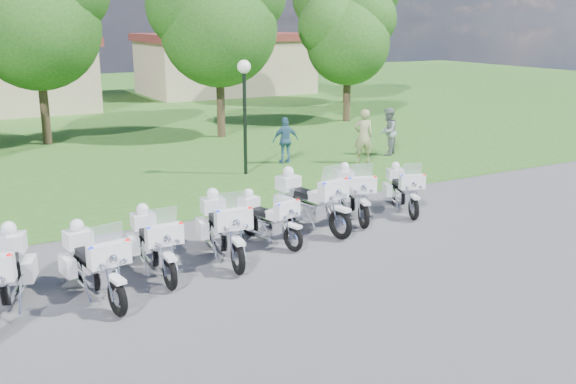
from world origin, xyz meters
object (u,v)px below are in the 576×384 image
motorcycle_0 (3,273)px  bystander_b (388,132)px  motorcycle_7 (403,188)px  lamp_post (244,88)px  motorcycle_6 (352,192)px  motorcycle_3 (223,227)px  motorcycle_2 (154,242)px  motorcycle_4 (267,218)px  bystander_a (363,136)px  motorcycle_5 (309,200)px  motorcycle_1 (94,263)px  bystander_c (286,140)px

motorcycle_0 → bystander_b: bearing=-134.7°
motorcycle_7 → bystander_b: 7.39m
lamp_post → motorcycle_7: bearing=-71.6°
motorcycle_6 → motorcycle_7: 1.56m
motorcycle_3 → motorcycle_7: motorcycle_3 is taller
motorcycle_2 → motorcycle_4: size_ratio=1.14×
motorcycle_0 → bystander_a: 14.45m
motorcycle_0 → motorcycle_6: bearing=-151.5°
motorcycle_4 → motorcycle_6: bearing=178.9°
motorcycle_5 → motorcycle_1: bearing=4.7°
bystander_a → bystander_c: size_ratio=1.17×
motorcycle_1 → bystander_a: 13.19m
motorcycle_1 → motorcycle_5: size_ratio=0.94×
bystander_b → motorcycle_5: bearing=2.7°
motorcycle_2 → motorcycle_6: bearing=-167.0°
motorcycle_5 → bystander_b: 9.50m
motorcycle_1 → motorcycle_7: bearing=-177.4°
motorcycle_4 → bystander_a: 9.08m
motorcycle_7 → bystander_c: 6.71m
motorcycle_2 → bystander_c: size_ratio=1.41×
motorcycle_5 → lamp_post: 6.44m
motorcycle_3 → lamp_post: size_ratio=0.66×
motorcycle_1 → bystander_c: 12.09m
motorcycle_1 → bystander_c: (8.66, 8.43, 0.15)m
motorcycle_5 → bystander_c: bearing=-125.5°
motorcycle_4 → bystander_c: bystander_c is taller
bystander_b → bystander_c: bearing=-46.6°
bystander_c → motorcycle_5: bearing=73.1°
motorcycle_1 → bystander_c: bystander_c is taller
motorcycle_0 → motorcycle_4: 5.86m
motorcycle_3 → motorcycle_5: (2.68, 0.85, 0.03)m
bystander_a → bystander_c: (-2.45, 1.34, -0.14)m
motorcycle_5 → bystander_a: size_ratio=1.32×
motorcycle_4 → bystander_c: 8.50m
motorcycle_0 → motorcycle_4: size_ratio=1.22×
bystander_b → motorcycle_1: bearing=-6.8°
lamp_post → bystander_b: size_ratio=2.11×
motorcycle_7 → motorcycle_4: bearing=26.7°
motorcycle_4 → motorcycle_6: size_ratio=0.89×
motorcycle_1 → bystander_b: (12.77, 7.83, 0.21)m
motorcycle_2 → motorcycle_3: bearing=-174.6°
motorcycle_3 → bystander_b: (9.85, 7.08, 0.19)m
motorcycle_2 → lamp_post: 9.04m
motorcycle_3 → bystander_c: motorcycle_3 is taller
lamp_post → bystander_a: lamp_post is taller
bystander_b → motorcycle_7: bearing=17.5°
bystander_c → motorcycle_0: bearing=46.3°
motorcycle_1 → bystander_a: size_ratio=1.24×
motorcycle_4 → motorcycle_3: bearing=4.4°
motorcycle_1 → motorcycle_7: motorcycle_1 is taller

